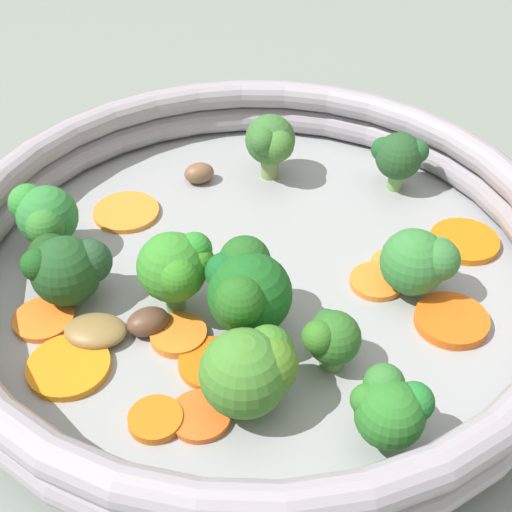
# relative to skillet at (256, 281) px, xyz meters

# --- Properties ---
(ground_plane) EXTENTS (4.00, 4.00, 0.00)m
(ground_plane) POSITION_rel_skillet_xyz_m (0.00, 0.00, -0.01)
(ground_plane) COLOR slate
(skillet) EXTENTS (0.36, 0.36, 0.01)m
(skillet) POSITION_rel_skillet_xyz_m (0.00, 0.00, 0.00)
(skillet) COLOR #939699
(skillet) RESTS_ON ground_plane
(skillet_rim_wall) EXTENTS (0.38, 0.38, 0.04)m
(skillet_rim_wall) POSITION_rel_skillet_xyz_m (0.00, 0.00, 0.03)
(skillet_rim_wall) COLOR #9A929C
(skillet_rim_wall) RESTS_ON skillet
(carrot_slice_0) EXTENTS (0.05, 0.05, 0.00)m
(carrot_slice_0) POSITION_rel_skillet_xyz_m (-0.13, -0.03, 0.01)
(carrot_slice_0) COLOR orange
(carrot_slice_0) RESTS_ON skillet
(carrot_slice_1) EXTENTS (0.03, 0.03, 0.00)m
(carrot_slice_1) POSITION_rel_skillet_xyz_m (-0.06, -0.11, 0.01)
(carrot_slice_1) COLOR orange
(carrot_slice_1) RESTS_ON skillet
(carrot_slice_2) EXTENTS (0.05, 0.05, 0.00)m
(carrot_slice_2) POSITION_rel_skillet_xyz_m (-0.03, -0.07, 0.01)
(carrot_slice_2) COLOR orange
(carrot_slice_2) RESTS_ON skillet
(carrot_slice_3) EXTENTS (0.05, 0.05, 0.00)m
(carrot_slice_3) POSITION_rel_skillet_xyz_m (-0.09, 0.07, 0.01)
(carrot_slice_3) COLOR orange
(carrot_slice_3) RESTS_ON skillet
(carrot_slice_4) EXTENTS (0.05, 0.05, 0.00)m
(carrot_slice_4) POSITION_rel_skillet_xyz_m (-0.11, -0.07, 0.01)
(carrot_slice_4) COLOR orange
(carrot_slice_4) RESTS_ON skillet
(carrot_slice_5) EXTENTS (0.04, 0.04, 0.00)m
(carrot_slice_5) POSITION_rel_skillet_xyz_m (0.07, -0.01, 0.01)
(carrot_slice_5) COLOR orange
(carrot_slice_5) RESTS_ON skillet
(carrot_slice_6) EXTENTS (0.04, 0.04, 0.01)m
(carrot_slice_6) POSITION_rel_skillet_xyz_m (-0.05, -0.05, 0.01)
(carrot_slice_6) COLOR orange
(carrot_slice_6) RESTS_ON skillet
(carrot_slice_7) EXTENTS (0.04, 0.04, 0.00)m
(carrot_slice_7) POSITION_rel_skillet_xyz_m (-0.04, -0.11, 0.01)
(carrot_slice_7) COLOR orange
(carrot_slice_7) RESTS_ON skillet
(carrot_slice_8) EXTENTS (0.05, 0.05, 0.00)m
(carrot_slice_8) POSITION_rel_skillet_xyz_m (0.09, 0.00, 0.01)
(carrot_slice_8) COLOR orange
(carrot_slice_8) RESTS_ON skillet
(carrot_slice_9) EXTENTS (0.06, 0.06, 0.01)m
(carrot_slice_9) POSITION_rel_skillet_xyz_m (0.11, -0.05, 0.01)
(carrot_slice_9) COLOR #E35D15
(carrot_slice_9) RESTS_ON skillet
(carrot_slice_10) EXTENTS (0.06, 0.06, 0.00)m
(carrot_slice_10) POSITION_rel_skillet_xyz_m (0.14, 0.02, 0.01)
(carrot_slice_10) COLOR orange
(carrot_slice_10) RESTS_ON skillet
(broccoli_floret_0) EXTENTS (0.04, 0.03, 0.04)m
(broccoli_floret_0) POSITION_rel_skillet_xyz_m (0.11, 0.09, 0.03)
(broccoli_floret_0) COLOR #71A451
(broccoli_floret_0) RESTS_ON skillet
(broccoli_floret_1) EXTENTS (0.05, 0.06, 0.06)m
(broccoli_floret_1) POSITION_rel_skillet_xyz_m (-0.01, -0.05, 0.04)
(broccoli_floret_1) COLOR #80A765
(broccoli_floret_1) RESTS_ON skillet
(broccoli_floret_2) EXTENTS (0.03, 0.03, 0.04)m
(broccoli_floret_2) POSITION_rel_skillet_xyz_m (0.03, -0.08, 0.03)
(broccoli_floret_2) COLOR #639546
(broccoli_floret_2) RESTS_ON skillet
(broccoli_floret_3) EXTENTS (0.04, 0.04, 0.04)m
(broccoli_floret_3) POSITION_rel_skillet_xyz_m (0.06, -0.13, 0.03)
(broccoli_floret_3) COLOR #86A75D
(broccoli_floret_3) RESTS_ON skillet
(broccoli_floret_4) EXTENTS (0.04, 0.04, 0.05)m
(broccoli_floret_4) POSITION_rel_skillet_xyz_m (-0.13, 0.03, 0.04)
(broccoli_floret_4) COLOR #8EAA5E
(broccoli_floret_4) RESTS_ON skillet
(broccoli_floret_5) EXTENTS (0.04, 0.05, 0.05)m
(broccoli_floret_5) POSITION_rel_skillet_xyz_m (-0.05, -0.03, 0.04)
(broccoli_floret_5) COLOR #60934E
(broccoli_floret_5) RESTS_ON skillet
(broccoli_floret_6) EXTENTS (0.04, 0.04, 0.05)m
(broccoli_floret_6) POSITION_rel_skillet_xyz_m (0.02, 0.11, 0.04)
(broccoli_floret_6) COLOR #7D9651
(broccoli_floret_6) RESTS_ON skillet
(broccoli_floret_7) EXTENTS (0.05, 0.05, 0.04)m
(broccoli_floret_7) POSITION_rel_skillet_xyz_m (-0.11, -0.01, 0.03)
(broccoli_floret_7) COLOR #6E8D4F
(broccoli_floret_7) RESTS_ON skillet
(broccoli_floret_8) EXTENTS (0.05, 0.05, 0.05)m
(broccoli_floret_8) POSITION_rel_skillet_xyz_m (-0.01, -0.10, 0.03)
(broccoli_floret_8) COLOR #7EB25F
(broccoli_floret_8) RESTS_ON skillet
(broccoli_floret_9) EXTENTS (0.05, 0.04, 0.04)m
(broccoli_floret_9) POSITION_rel_skillet_xyz_m (0.10, -0.02, 0.03)
(broccoli_floret_9) COLOR #8CB26B
(broccoli_floret_9) RESTS_ON skillet
(mushroom_piece_0) EXTENTS (0.03, 0.03, 0.01)m
(mushroom_piece_0) POSITION_rel_skillet_xyz_m (-0.06, -0.04, 0.01)
(mushroom_piece_0) COLOR brown
(mushroom_piece_0) RESTS_ON skillet
(mushroom_piece_1) EXTENTS (0.04, 0.03, 0.01)m
(mushroom_piece_1) POSITION_rel_skillet_xyz_m (-0.09, -0.05, 0.01)
(mushroom_piece_1) COLOR olive
(mushroom_piece_1) RESTS_ON skillet
(mushroom_piece_2) EXTENTS (0.03, 0.02, 0.01)m
(mushroom_piece_2) POSITION_rel_skillet_xyz_m (-0.03, 0.10, 0.01)
(mushroom_piece_2) COLOR brown
(mushroom_piece_2) RESTS_ON skillet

